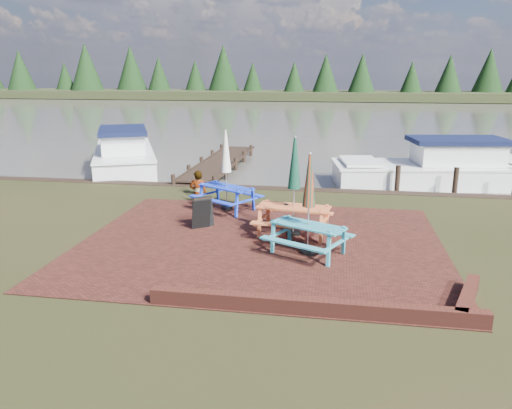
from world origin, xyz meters
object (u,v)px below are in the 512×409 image
object	(u,v)px
picnic_table_red	(294,202)
jetty	(220,162)
picnic_table_teal	(308,220)
picnic_table_blue	(226,183)
boat_jetty	(124,155)
boat_near	(437,170)
chalkboard	(203,213)
person	(198,171)

from	to	relation	value
picnic_table_red	jetty	size ratio (longest dim) A/B	0.29
picnic_table_teal	picnic_table_blue	distance (m)	4.41
picnic_table_red	boat_jetty	bearing A→B (deg)	142.55
boat_jetty	boat_near	size ratio (longest dim) A/B	0.98
picnic_table_blue	picnic_table_teal	bearing A→B (deg)	-20.25
picnic_table_teal	boat_near	world-z (taller)	picnic_table_teal
picnic_table_blue	boat_jetty	bearing A→B (deg)	164.70
chalkboard	boat_near	bearing A→B (deg)	10.48
chalkboard	boat_near	world-z (taller)	boat_near
picnic_table_teal	boat_near	size ratio (longest dim) A/B	0.30
chalkboard	boat_jetty	distance (m)	10.49
picnic_table_teal	person	xyz separation A→B (m)	(-4.16, 5.25, -0.01)
picnic_table_red	boat_jetty	size ratio (longest dim) A/B	0.34
person	picnic_table_blue	bearing A→B (deg)	122.21
boat_near	picnic_table_red	bearing A→B (deg)	138.67
chalkboard	jetty	xyz separation A→B (m)	(-1.73, 9.29, -0.32)
picnic_table_red	boat_near	bearing A→B (deg)	65.17
picnic_table_red	boat_jetty	distance (m)	12.27
jetty	boat_near	distance (m)	9.38
jetty	boat_jetty	xyz separation A→B (m)	(-4.31, -0.72, 0.32)
boat_near	picnic_table_teal	bearing A→B (deg)	145.13
picnic_table_red	boat_near	size ratio (longest dim) A/B	0.33
picnic_table_red	jetty	xyz separation A→B (m)	(-4.25, 9.49, -0.80)
chalkboard	boat_jetty	world-z (taller)	boat_jetty
picnic_table_teal	boat_near	distance (m)	9.96
picnic_table_red	chalkboard	size ratio (longest dim) A/B	3.10
jetty	picnic_table_teal	bearing A→B (deg)	-66.49
picnic_table_teal	boat_jetty	xyz separation A→B (m)	(-9.03, 10.12, -0.40)
jetty	person	xyz separation A→B (m)	(0.55, -5.58, 0.72)
chalkboard	boat_jetty	size ratio (longest dim) A/B	0.11
picnic_table_blue	person	size ratio (longest dim) A/B	1.48
picnic_table_blue	jetty	world-z (taller)	picnic_table_blue
jetty	boat_jetty	distance (m)	4.38
jetty	person	size ratio (longest dim) A/B	5.44
picnic_table_teal	boat_near	xyz separation A→B (m)	(4.46, 8.90, -0.42)
chalkboard	jetty	size ratio (longest dim) A/B	0.09
chalkboard	person	xyz separation A→B (m)	(-1.18, 3.71, 0.40)
boat_jetty	boat_near	world-z (taller)	boat_jetty
jetty	person	world-z (taller)	person
picnic_table_blue	boat_near	bearing A→B (deg)	68.45
picnic_table_red	picnic_table_blue	bearing A→B (deg)	145.31
picnic_table_teal	picnic_table_blue	xyz separation A→B (m)	(-2.74, 3.45, 0.02)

